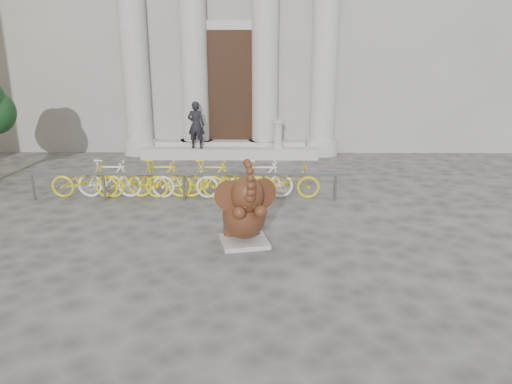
{
  "coord_description": "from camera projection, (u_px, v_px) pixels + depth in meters",
  "views": [
    {
      "loc": [
        1.07,
        -7.54,
        3.92
      ],
      "look_at": [
        0.98,
        1.62,
        1.1
      ],
      "focal_mm": 35.0,
      "sensor_mm": 36.0,
      "label": 1
    }
  ],
  "objects": [
    {
      "name": "ground",
      "position": [
        197.0,
        283.0,
        8.37
      ],
      "size": [
        80.0,
        80.0,
        0.0
      ],
      "primitive_type": "plane",
      "color": "#474442",
      "rests_on": "ground"
    },
    {
      "name": "entrance_steps",
      "position": [
        230.0,
        151.0,
        17.3
      ],
      "size": [
        6.0,
        1.2,
        0.36
      ],
      "primitive_type": "cube",
      "color": "#A8A59E",
      "rests_on": "ground"
    },
    {
      "name": "elephant_statue",
      "position": [
        245.0,
        213.0,
        9.74
      ],
      "size": [
        1.18,
        1.41,
        1.8
      ],
      "rotation": [
        0.0,
        0.0,
        0.21
      ],
      "color": "#A8A59E",
      "rests_on": "ground"
    },
    {
      "name": "bike_rack",
      "position": [
        185.0,
        179.0,
        12.7
      ],
      "size": [
        8.0,
        0.53,
        1.0
      ],
      "color": "slate",
      "rests_on": "ground"
    },
    {
      "name": "pedestrian",
      "position": [
        196.0,
        125.0,
        16.69
      ],
      "size": [
        0.63,
        0.46,
        1.59
      ],
      "primitive_type": "imported",
      "rotation": [
        0.0,
        0.0,
        3.0
      ],
      "color": "black",
      "rests_on": "entrance_steps"
    },
    {
      "name": "balustrade_post",
      "position": [
        278.0,
        135.0,
        16.81
      ],
      "size": [
        0.39,
        0.39,
        0.95
      ],
      "color": "#A8A59E",
      "rests_on": "entrance_steps"
    }
  ]
}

